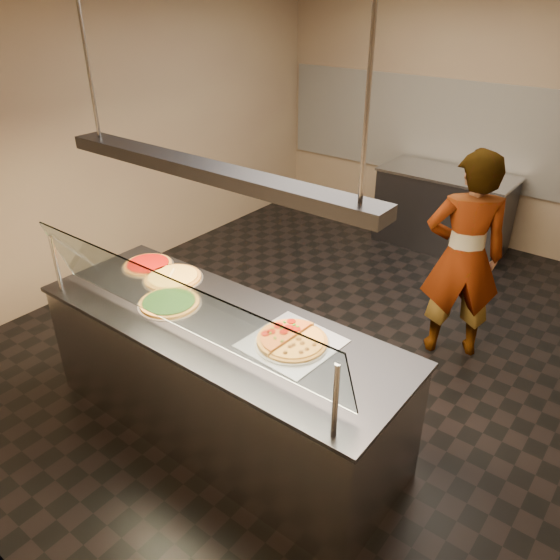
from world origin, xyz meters
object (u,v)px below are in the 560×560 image
Objects in this scene: pizza_spatula at (175,277)px; half_pizza_pepperoni at (279,333)px; sneeze_guard at (174,304)px; pizza_cheese at (173,277)px; pizza_spinach at (170,302)px; pizza_tomato at (148,264)px; half_pizza_sausage at (306,346)px; worker at (463,257)px; heat_lamp_housing at (208,171)px; perforated_tray at (292,342)px; prep_table at (443,210)px; serving_counter at (221,377)px.

half_pizza_pepperoni is at bearing -5.92° from pizza_spatula.
sneeze_guard reaches higher than pizza_cheese.
pizza_tomato is at bearing 153.13° from pizza_spinach.
worker is at bearing 82.01° from half_pizza_sausage.
heat_lamp_housing is (-0.65, -0.10, 0.99)m from half_pizza_sausage.
half_pizza_pepperoni is at bearing 13.45° from heat_lamp_housing.
pizza_cheese reaches higher than perforated_tray.
half_pizza_sausage is at bearing -5.26° from pizza_cheese.
pizza_cheese is 0.03m from pizza_spatula.
half_pizza_pepperoni is 1.43m from pizza_tomato.
half_pizza_pepperoni is at bearing 44.58° from worker.
half_pizza_pepperoni reaches higher than pizza_spatula.
half_pizza_sausage is 1.00× the size of pizza_spinach.
sneeze_guard reaches higher than prep_table.
worker is at bearing 65.22° from serving_counter.
pizza_spinach is at bearing 25.55° from worker.
sneeze_guard is at bearing -89.05° from prep_table.
serving_counter is at bearing -14.09° from pizza_tomato.
half_pizza_sausage is at bearing -1.16° from half_pizza_pepperoni.
serving_counter is 0.63m from pizza_spinach.
pizza_tomato is at bearing 174.84° from pizza_spatula.
prep_table is (0.91, 3.75, -0.48)m from pizza_tomato.
pizza_spinach is (-0.85, -0.15, -0.02)m from half_pizza_pepperoni.
sneeze_guard is (0.00, -0.34, 0.76)m from serving_counter.
half_pizza_pepperoni is 0.99× the size of pizza_cheese.
serving_counter is 5.97× the size of pizza_cheese.
half_pizza_sausage is 1.66× the size of pizza_spatula.
serving_counter is 6.75× the size of pizza_tomato.
worker is (0.91, 1.97, 0.44)m from serving_counter.
prep_table is at bearing 91.04° from serving_counter.
perforated_tray is at bearing -81.05° from prep_table.
half_pizza_pepperoni reaches higher than prep_table.
pizza_spinach reaches higher than pizza_tomato.
pizza_spatula is 2.34m from worker.
perforated_tray is 1.19m from pizza_spatula.
pizza_cheese is at bearing -98.96° from prep_table.
serving_counter is 1.72× the size of prep_table.
pizza_tomato is at bearing 149.05° from sneeze_guard.
half_pizza_pepperoni is 1.12× the size of pizza_tomato.
pizza_tomato is 0.34m from pizza_spatula.
half_pizza_pepperoni reaches higher than pizza_cheese.
pizza_tomato is at bearing 174.61° from perforated_tray.
serving_counter is 0.82m from half_pizza_sausage.
pizza_spinach is at bearing -48.36° from pizza_spatula.
sneeze_guard is 1.18m from pizza_tomato.
prep_table is (-0.07, 4.00, 0.00)m from serving_counter.
half_pizza_pepperoni is 0.24× the size of worker.
prep_table is at bearing 100.45° from half_pizza_sausage.
perforated_tray is 3.97m from prep_table.
half_pizza_sausage is at bearing -5.15° from pizza_spatula.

